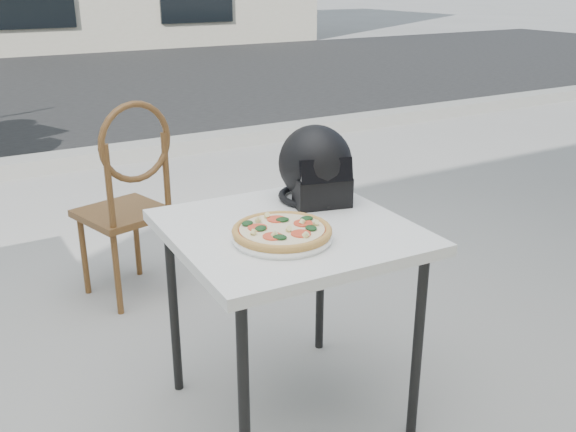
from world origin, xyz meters
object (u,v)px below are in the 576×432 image
helmet (316,168)px  cafe_chair_main (129,192)px  cafe_table_main (289,244)px  plate (282,237)px  pizza (282,230)px

helmet → cafe_chair_main: bearing=127.4°
cafe_table_main → plate: plate is taller
pizza → cafe_chair_main: 1.18m
cafe_table_main → plate: bearing=-130.9°
cafe_table_main → pizza: 0.15m
plate → cafe_chair_main: (-0.11, 1.16, -0.17)m
cafe_chair_main → plate: bearing=80.3°
cafe_table_main → cafe_chair_main: cafe_chair_main is taller
cafe_chair_main → cafe_table_main: bearing=84.7°
plate → cafe_table_main: bearing=49.1°
pizza → helmet: 0.39m
cafe_table_main → helmet: (0.21, 0.17, 0.18)m
cafe_table_main → cafe_chair_main: bearing=99.6°
cafe_chair_main → pizza: bearing=80.3°
pizza → helmet: bearing=42.1°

